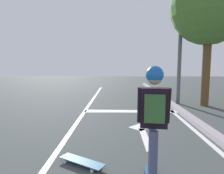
# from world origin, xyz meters

# --- Properties ---
(lane_line_center) EXTENTS (0.12, 20.00, 0.01)m
(lane_line_center) POSITION_xyz_m (0.23, 6.00, 0.00)
(lane_line_center) COLOR silver
(lane_line_center) RESTS_ON ground
(lane_line_curbside) EXTENTS (0.12, 20.00, 0.01)m
(lane_line_curbside) POSITION_xyz_m (3.43, 6.00, 0.00)
(lane_line_curbside) COLOR silver
(lane_line_curbside) RESTS_ON ground
(stop_bar) EXTENTS (3.35, 0.40, 0.01)m
(stop_bar) POSITION_xyz_m (1.90, 8.55, 0.00)
(stop_bar) COLOR silver
(stop_bar) RESTS_ON ground
(lane_arrow_stem) EXTENTS (0.16, 1.40, 0.01)m
(lane_arrow_stem) POSITION_xyz_m (2.07, 5.89, 0.00)
(lane_arrow_stem) COLOR silver
(lane_arrow_stem) RESTS_ON ground
(lane_arrow_head) EXTENTS (0.71, 0.71, 0.01)m
(lane_arrow_head) POSITION_xyz_m (2.07, 6.74, 0.00)
(lane_arrow_head) COLOR silver
(lane_arrow_head) RESTS_ON ground
(curb_strip) EXTENTS (0.24, 24.00, 0.14)m
(curb_strip) POSITION_xyz_m (3.68, 6.00, 0.07)
(curb_strip) COLOR #A0949D
(curb_strip) RESTS_ON ground
(skater) EXTENTS (0.45, 0.61, 1.62)m
(skater) POSITION_xyz_m (1.91, 4.11, 1.09)
(skater) COLOR #434B6C
(skater) RESTS_ON skateboard
(spare_skateboard) EXTENTS (0.85, 0.61, 0.08)m
(spare_skateboard) POSITION_xyz_m (0.81, 4.64, 0.07)
(spare_skateboard) COLOR #2D6581
(spare_skateboard) RESTS_ON ground
(traffic_signal_mast) EXTENTS (3.65, 0.34, 5.61)m
(traffic_signal_mast) POSITION_xyz_m (3.09, 10.05, 4.06)
(traffic_signal_mast) COLOR #555B5D
(traffic_signal_mast) RESTS_ON ground
(roadside_tree) EXTENTS (3.02, 3.02, 5.51)m
(roadside_tree) POSITION_xyz_m (5.06, 9.65, 3.97)
(roadside_tree) COLOR brown
(roadside_tree) RESTS_ON ground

